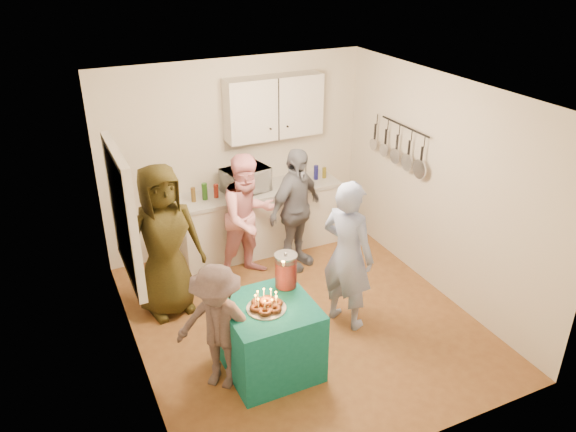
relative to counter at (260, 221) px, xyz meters
name	(u,v)px	position (x,y,z in m)	size (l,w,h in m)	color
floor	(301,318)	(-0.20, -1.70, -0.43)	(4.00, 4.00, 0.00)	brown
ceiling	(304,93)	(-0.20, -1.70, 2.17)	(4.00, 4.00, 0.00)	white
back_wall	(236,157)	(-0.20, 0.30, 0.87)	(3.60, 3.60, 0.00)	silver
left_wall	(128,253)	(-2.00, -1.70, 0.87)	(4.00, 4.00, 0.00)	silver
right_wall	(440,188)	(1.60, -1.70, 0.87)	(4.00, 4.00, 0.00)	silver
window_night	(121,215)	(-1.97, -1.40, 1.12)	(0.04, 1.00, 1.20)	black
counter	(260,221)	(0.00, 0.00, 0.00)	(2.20, 0.58, 0.86)	white
countertop	(259,191)	(0.00, 0.00, 0.46)	(2.24, 0.62, 0.05)	beige
upper_cabinet	(274,107)	(0.30, 0.15, 1.52)	(1.30, 0.30, 0.80)	white
pot_rack	(402,146)	(1.52, -1.00, 1.17)	(0.12, 1.00, 0.60)	black
microwave	(246,180)	(-0.18, 0.00, 0.64)	(0.58, 0.40, 0.32)	white
party_table	(270,338)	(-0.85, -2.31, -0.05)	(0.85, 0.85, 0.76)	#0F665E
donut_cake	(266,301)	(-0.89, -2.35, 0.42)	(0.38, 0.38, 0.18)	#381C0C
punch_jar	(286,271)	(-0.56, -2.07, 0.50)	(0.22, 0.22, 0.34)	red
man_birthday	(348,255)	(0.23, -1.95, 0.43)	(0.63, 0.41, 1.72)	#9FB2E8
woman_back_left	(164,241)	(-1.50, -0.89, 0.47)	(0.88, 0.57, 1.80)	brown
woman_back_center	(249,217)	(-0.37, -0.57, 0.39)	(0.80, 0.62, 1.64)	pink
woman_back_right	(296,210)	(0.25, -0.61, 0.38)	(0.95, 0.40, 1.63)	black
child_near_left	(218,328)	(-1.37, -2.30, 0.23)	(0.85, 0.49, 1.31)	#4C3C3D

